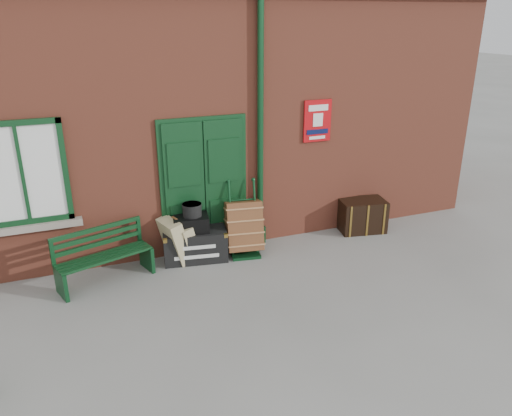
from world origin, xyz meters
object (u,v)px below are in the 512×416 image
dark_trunk (362,215)px  bench (103,254)px  houdini_trunk (195,244)px  porter_trolley (244,226)px

dark_trunk → bench: bearing=-166.8°
houdini_trunk → dark_trunk: dark_trunk is taller
houdini_trunk → dark_trunk: bearing=9.5°
houdini_trunk → dark_trunk: (3.14, 0.00, 0.04)m
houdini_trunk → dark_trunk: size_ratio=1.24×
houdini_trunk → dark_trunk: 3.14m
porter_trolley → dark_trunk: 2.33m
bench → houdini_trunk: bearing=-9.2°
bench → dark_trunk: 4.58m
bench → porter_trolley: (2.25, 0.14, 0.04)m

